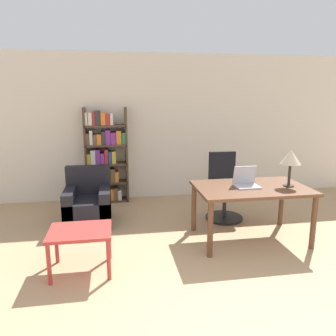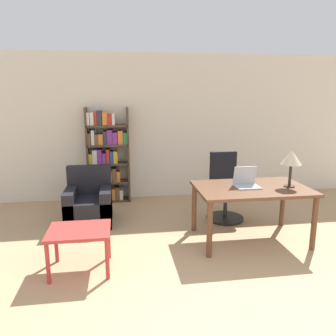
{
  "view_description": "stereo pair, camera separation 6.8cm",
  "coord_description": "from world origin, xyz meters",
  "px_view_note": "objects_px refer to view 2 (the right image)",
  "views": [
    {
      "loc": [
        -1.09,
        -1.65,
        1.92
      ],
      "look_at": [
        -0.39,
        2.52,
        1.0
      ],
      "focal_mm": 35.0,
      "sensor_mm": 36.0,
      "label": 1
    },
    {
      "loc": [
        -1.02,
        -1.66,
        1.92
      ],
      "look_at": [
        -0.39,
        2.52,
        1.0
      ],
      "focal_mm": 35.0,
      "sensor_mm": 36.0,
      "label": 2
    }
  ],
  "objects_px": {
    "desk": "(251,194)",
    "armchair": "(89,204)",
    "office_chair": "(224,191)",
    "side_table_blue": "(79,235)",
    "laptop": "(246,182)",
    "bookshelf": "(106,158)",
    "table_lamp": "(291,159)"
  },
  "relations": [
    {
      "from": "table_lamp",
      "to": "bookshelf",
      "type": "height_order",
      "value": "bookshelf"
    },
    {
      "from": "laptop",
      "to": "office_chair",
      "type": "xyz_separation_m",
      "value": [
        -0.02,
        0.82,
        -0.36
      ]
    },
    {
      "from": "side_table_blue",
      "to": "desk",
      "type": "bearing_deg",
      "value": 12.68
    },
    {
      "from": "side_table_blue",
      "to": "armchair",
      "type": "bearing_deg",
      "value": 90.94
    },
    {
      "from": "armchair",
      "to": "bookshelf",
      "type": "height_order",
      "value": "bookshelf"
    },
    {
      "from": "laptop",
      "to": "table_lamp",
      "type": "height_order",
      "value": "table_lamp"
    },
    {
      "from": "table_lamp",
      "to": "bookshelf",
      "type": "xyz_separation_m",
      "value": [
        -2.47,
        2.08,
        -0.3
      ]
    },
    {
      "from": "table_lamp",
      "to": "side_table_blue",
      "type": "bearing_deg",
      "value": -170.84
    },
    {
      "from": "office_chair",
      "to": "side_table_blue",
      "type": "bearing_deg",
      "value": -147.48
    },
    {
      "from": "armchair",
      "to": "bookshelf",
      "type": "distance_m",
      "value": 1.19
    },
    {
      "from": "desk",
      "to": "armchair",
      "type": "distance_m",
      "value": 2.46
    },
    {
      "from": "laptop",
      "to": "bookshelf",
      "type": "xyz_separation_m",
      "value": [
        -1.9,
        1.99,
        0.02
      ]
    },
    {
      "from": "side_table_blue",
      "to": "armchair",
      "type": "xyz_separation_m",
      "value": [
        -0.02,
        1.49,
        -0.14
      ]
    },
    {
      "from": "table_lamp",
      "to": "desk",
      "type": "bearing_deg",
      "value": 173.24
    },
    {
      "from": "table_lamp",
      "to": "bookshelf",
      "type": "relative_size",
      "value": 0.28
    },
    {
      "from": "desk",
      "to": "side_table_blue",
      "type": "bearing_deg",
      "value": -167.32
    },
    {
      "from": "table_lamp",
      "to": "armchair",
      "type": "relative_size",
      "value": 0.58
    },
    {
      "from": "table_lamp",
      "to": "side_table_blue",
      "type": "relative_size",
      "value": 0.72
    },
    {
      "from": "desk",
      "to": "office_chair",
      "type": "distance_m",
      "value": 0.88
    },
    {
      "from": "office_chair",
      "to": "side_table_blue",
      "type": "height_order",
      "value": "office_chair"
    },
    {
      "from": "desk",
      "to": "laptop",
      "type": "bearing_deg",
      "value": 161.29
    },
    {
      "from": "side_table_blue",
      "to": "bookshelf",
      "type": "bearing_deg",
      "value": 84.9
    },
    {
      "from": "desk",
      "to": "armchair",
      "type": "relative_size",
      "value": 1.75
    },
    {
      "from": "laptop",
      "to": "office_chair",
      "type": "height_order",
      "value": "office_chair"
    },
    {
      "from": "office_chair",
      "to": "bookshelf",
      "type": "bearing_deg",
      "value": 148.1
    },
    {
      "from": "office_chair",
      "to": "armchair",
      "type": "xyz_separation_m",
      "value": [
        -2.13,
        0.15,
        -0.16
      ]
    },
    {
      "from": "laptop",
      "to": "office_chair",
      "type": "relative_size",
      "value": 0.3
    },
    {
      "from": "desk",
      "to": "laptop",
      "type": "distance_m",
      "value": 0.17
    },
    {
      "from": "desk",
      "to": "armchair",
      "type": "xyz_separation_m",
      "value": [
        -2.22,
        1.0,
        -0.37
      ]
    },
    {
      "from": "desk",
      "to": "office_chair",
      "type": "bearing_deg",
      "value": 95.95
    },
    {
      "from": "desk",
      "to": "bookshelf",
      "type": "bearing_deg",
      "value": 134.28
    },
    {
      "from": "office_chair",
      "to": "bookshelf",
      "type": "height_order",
      "value": "bookshelf"
    }
  ]
}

